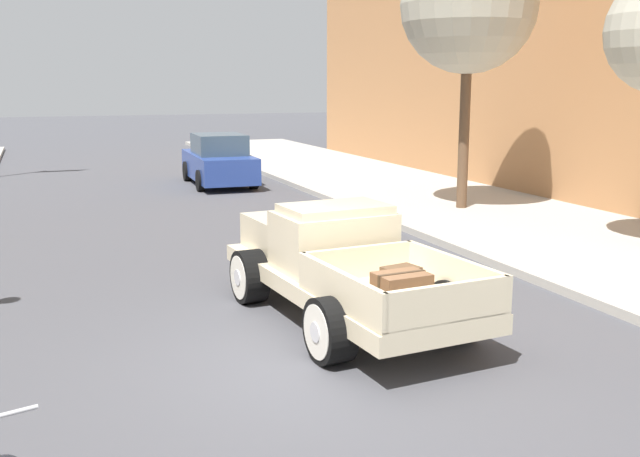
{
  "coord_description": "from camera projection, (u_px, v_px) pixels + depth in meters",
  "views": [
    {
      "loc": [
        -2.94,
        -7.49,
        3.24
      ],
      "look_at": [
        1.11,
        3.0,
        1.0
      ],
      "focal_mm": 41.0,
      "sensor_mm": 36.0,
      "label": 1
    }
  ],
  "objects": [
    {
      "name": "street_tree_second",
      "position": [
        469.0,
        5.0,
        17.53
      ],
      "size": [
        3.31,
        3.31,
        6.61
      ],
      "color": "brown",
      "rests_on": "sidewalk_right"
    },
    {
      "name": "ground_plane",
      "position": [
        324.0,
        366.0,
        8.52
      ],
      "size": [
        140.0,
        140.0,
        0.0
      ],
      "primitive_type": "plane",
      "color": "#47474C"
    },
    {
      "name": "hotrod_truck_cream",
      "position": [
        336.0,
        263.0,
        10.27
      ],
      "size": [
        2.44,
        5.03,
        1.58
      ],
      "color": "beige",
      "rests_on": "ground"
    },
    {
      "name": "car_background_blue",
      "position": [
        219.0,
        161.0,
        23.54
      ],
      "size": [
        1.98,
        4.36,
        1.65
      ],
      "color": "#284293",
      "rests_on": "ground"
    }
  ]
}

